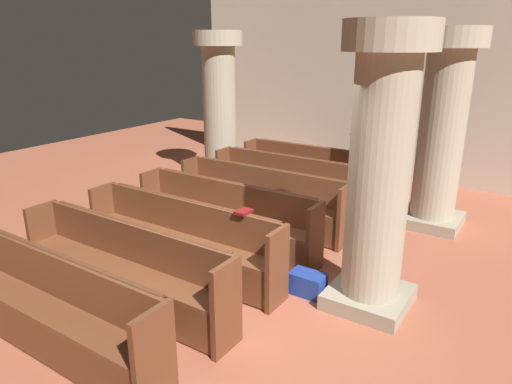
# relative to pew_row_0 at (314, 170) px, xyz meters

# --- Properties ---
(ground_plane) EXTENTS (19.20, 19.20, 0.00)m
(ground_plane) POSITION_rel_pew_row_0_xyz_m (0.90, -3.89, -0.51)
(ground_plane) COLOR #AD5B42
(back_wall) EXTENTS (10.00, 0.16, 4.50)m
(back_wall) POSITION_rel_pew_row_0_xyz_m (0.90, 2.19, 1.74)
(back_wall) COLOR beige
(back_wall) RESTS_ON ground
(pew_row_0) EXTENTS (2.97, 0.47, 0.95)m
(pew_row_0) POSITION_rel_pew_row_0_xyz_m (0.00, 0.00, 0.00)
(pew_row_0) COLOR brown
(pew_row_0) RESTS_ON ground
(pew_row_1) EXTENTS (2.97, 0.46, 0.95)m
(pew_row_1) POSITION_rel_pew_row_0_xyz_m (0.00, -0.95, 0.00)
(pew_row_1) COLOR brown
(pew_row_1) RESTS_ON ground
(pew_row_2) EXTENTS (2.97, 0.46, 0.95)m
(pew_row_2) POSITION_rel_pew_row_0_xyz_m (0.00, -1.90, 0.00)
(pew_row_2) COLOR brown
(pew_row_2) RESTS_ON ground
(pew_row_3) EXTENTS (2.97, 0.47, 0.95)m
(pew_row_3) POSITION_rel_pew_row_0_xyz_m (0.00, -2.85, 0.00)
(pew_row_3) COLOR brown
(pew_row_3) RESTS_ON ground
(pew_row_4) EXTENTS (2.97, 0.46, 0.95)m
(pew_row_4) POSITION_rel_pew_row_0_xyz_m (0.00, -3.80, 0.00)
(pew_row_4) COLOR brown
(pew_row_4) RESTS_ON ground
(pew_row_5) EXTENTS (2.97, 0.46, 0.95)m
(pew_row_5) POSITION_rel_pew_row_0_xyz_m (0.00, -4.75, 0.00)
(pew_row_5) COLOR brown
(pew_row_5) RESTS_ON ground
(pew_row_6) EXTENTS (2.97, 0.47, 0.95)m
(pew_row_6) POSITION_rel_pew_row_0_xyz_m (0.00, -5.70, 0.00)
(pew_row_6) COLOR brown
(pew_row_6) RESTS_ON ground
(pillar_aisle_side) EXTENTS (1.01, 1.01, 3.11)m
(pillar_aisle_side) POSITION_rel_pew_row_0_xyz_m (2.32, -0.30, 1.11)
(pillar_aisle_side) COLOR #9F967E
(pillar_aisle_side) RESTS_ON ground
(pillar_far_side) EXTENTS (1.01, 1.01, 3.11)m
(pillar_far_side) POSITION_rel_pew_row_0_xyz_m (-2.27, -0.01, 1.11)
(pillar_far_side) COLOR #9F967E
(pillar_far_side) RESTS_ON ground
(pillar_aisle_rear) EXTENTS (0.95, 0.95, 3.11)m
(pillar_aisle_rear) POSITION_rel_pew_row_0_xyz_m (2.32, -3.20, 1.11)
(pillar_aisle_rear) COLOR #9F967E
(pillar_aisle_rear) RESTS_ON ground
(lectern) EXTENTS (0.48, 0.45, 1.08)m
(lectern) POSITION_rel_pew_row_0_xyz_m (0.48, 1.31, -0.06)
(lectern) COLOR #492215
(lectern) RESTS_ON ground
(hymn_book) EXTENTS (0.15, 0.21, 0.04)m
(hymn_book) POSITION_rel_pew_row_0_xyz_m (0.85, -3.61, 0.46)
(hymn_book) COLOR maroon
(hymn_book) RESTS_ON pew_row_4
(kneeler_box_blue) EXTENTS (0.42, 0.27, 0.27)m
(kneeler_box_blue) POSITION_rel_pew_row_0_xyz_m (1.62, -3.39, -0.38)
(kneeler_box_blue) COLOR navy
(kneeler_box_blue) RESTS_ON ground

